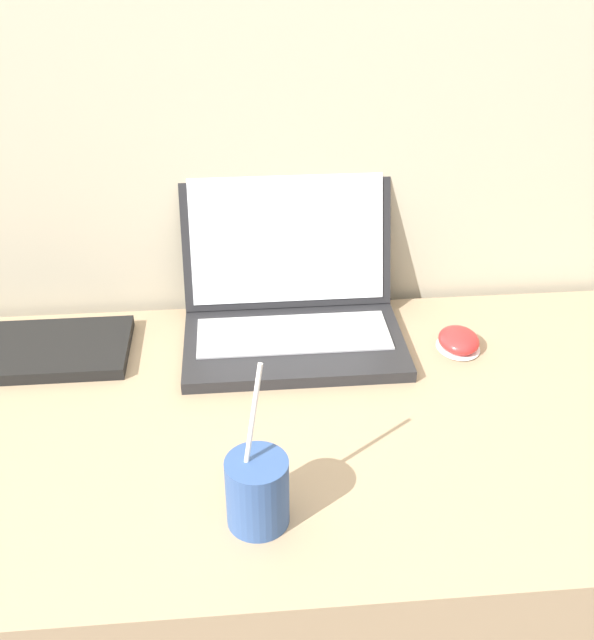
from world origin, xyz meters
TOP-DOWN VIEW (x-y plane):
  - wall_back at (0.00, 0.71)m, footprint 7.00×0.04m
  - desk at (0.00, 0.33)m, footprint 1.43×0.67m
  - laptop at (0.03, 0.57)m, footprint 0.37×0.30m
  - drink_cup at (-0.05, 0.14)m, footprint 0.08×0.08m
  - computer_mouse at (0.31, 0.49)m, footprint 0.07×0.08m
  - external_keyboard at (-0.44, 0.54)m, footprint 0.40×0.17m

SIDE VIEW (x-z plane):
  - desk at x=0.00m, z-range 0.00..0.77m
  - external_keyboard at x=-0.44m, z-range 0.77..0.79m
  - computer_mouse at x=0.31m, z-range 0.77..0.81m
  - drink_cup at x=-0.05m, z-range 0.71..0.94m
  - laptop at x=0.03m, z-range 0.71..0.96m
  - wall_back at x=0.00m, z-range 0.00..2.50m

